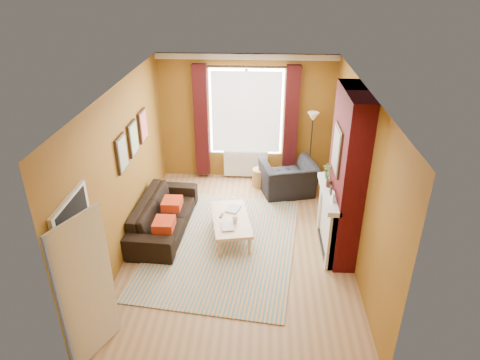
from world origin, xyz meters
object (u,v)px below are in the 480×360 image
(armchair, at_px, (288,178))
(coffee_table, at_px, (231,220))
(sofa, at_px, (164,214))
(wicker_stool, at_px, (260,178))
(floor_lamp, at_px, (312,128))

(armchair, bearing_deg, coffee_table, 43.41)
(coffee_table, bearing_deg, armchair, 47.22)
(sofa, bearing_deg, armchair, -53.97)
(armchair, height_order, wicker_stool, armchair)
(sofa, height_order, armchair, armchair)
(coffee_table, distance_m, floor_lamp, 2.88)
(sofa, xyz_separation_m, coffee_table, (1.26, -0.22, 0.06))
(wicker_stool, bearing_deg, coffee_table, -103.36)
(armchair, height_order, floor_lamp, floor_lamp)
(sofa, relative_size, floor_lamp, 1.29)
(armchair, relative_size, floor_lamp, 0.66)
(sofa, xyz_separation_m, armchair, (2.35, 1.52, 0.05))
(armchair, xyz_separation_m, floor_lamp, (0.48, 0.47, 0.96))
(sofa, relative_size, coffee_table, 1.59)
(wicker_stool, bearing_deg, sofa, -133.68)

